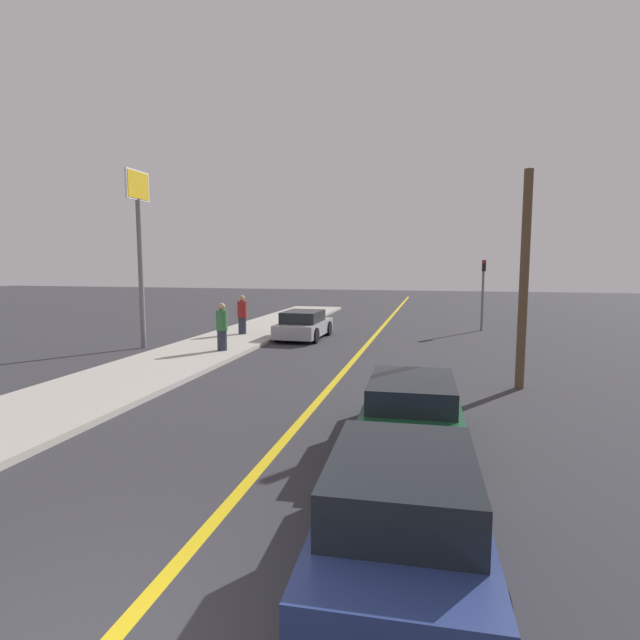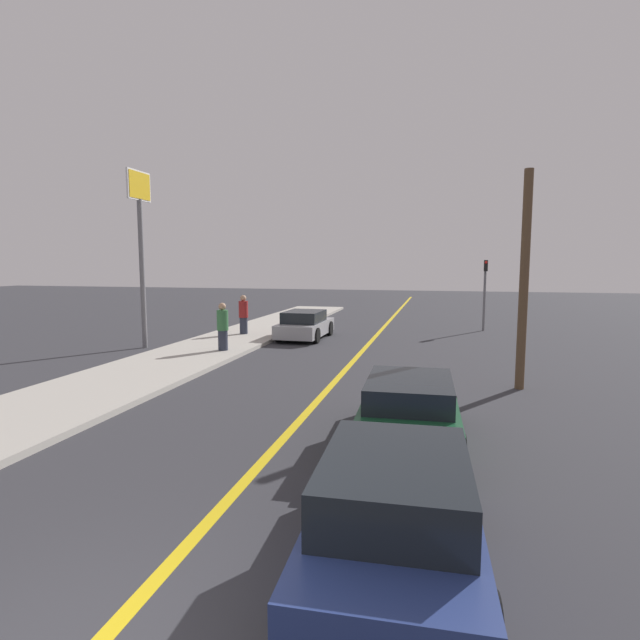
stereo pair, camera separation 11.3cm
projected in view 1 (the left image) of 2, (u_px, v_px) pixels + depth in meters
The scene contains 10 objects.
road_center_line at pixel (369, 342), 21.50m from camera, with size 0.20×60.00×0.01m.
sidewalk_left at pixel (229, 341), 21.50m from camera, with size 3.54×33.25×0.15m.
car_near_right_lane at pixel (403, 516), 5.42m from camera, with size 1.95×3.92×1.42m.
car_ahead_center at pixel (412, 411), 9.45m from camera, with size 1.98×3.98×1.29m.
car_far_distant at pixel (304, 325), 22.58m from camera, with size 1.97×3.98×1.27m.
pedestrian_near_curb at pixel (222, 327), 18.64m from camera, with size 0.42×0.42×1.79m.
pedestrian_mid_group at pixel (242, 315), 23.00m from camera, with size 0.43×0.43×1.80m.
traffic_light at pixel (483, 287), 25.02m from camera, with size 0.18×0.40×3.56m.
roadside_sign at pixel (139, 224), 19.60m from camera, with size 0.20×1.50×7.00m.
utility_pole at pixel (524, 281), 13.32m from camera, with size 0.24×0.24×5.86m.
Camera 1 is at (2.81, -3.17, 3.41)m, focal length 28.00 mm.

